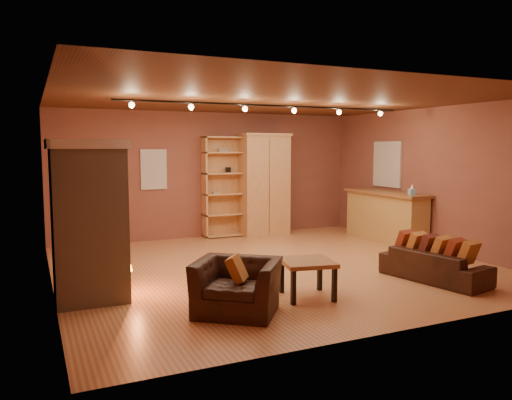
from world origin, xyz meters
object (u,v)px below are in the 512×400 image
bookcase (222,186)px  armchair (237,277)px  fireplace (89,220)px  coffee_table (307,266)px  bar_counter (385,216)px  armoire (264,184)px  loveseat (435,258)px

bookcase → armchair: bearing=-108.7°
fireplace → coffee_table: 2.96m
armchair → bar_counter: bearing=69.5°
armoire → bar_counter: armoire is taller
bar_counter → armchair: 5.57m
armoire → coffee_table: armoire is taller
fireplace → loveseat: 5.04m
fireplace → armoire: 5.53m
fireplace → armoire: size_ratio=0.91×
armoire → armchair: armoire is taller
bar_counter → fireplace: bearing=-164.9°
fireplace → armchair: (1.56, -1.33, -0.62)m
fireplace → loveseat: fireplace is taller
loveseat → coffee_table: loveseat is taller
bookcase → coffee_table: (-0.61, -4.87, -0.72)m
bookcase → coffee_table: bearing=-97.2°
fireplace → coffee_table: (2.66, -1.14, -0.63)m
bookcase → coffee_table: bookcase is taller
armchair → coffee_table: armchair is taller
armoire → armchair: (-2.67, -4.88, -0.74)m
loveseat → armchair: 3.29m
loveseat → armchair: size_ratio=1.42×
bookcase → bar_counter: bookcase is taller
bar_counter → coffee_table: bearing=-141.8°
armoire → armchair: 5.61m
bar_counter → loveseat: (-1.40, -2.89, -0.20)m
fireplace → bar_counter: fireplace is taller
armoire → bar_counter: 2.82m
fireplace → armchair: bearing=-40.5°
bar_counter → bookcase: bearing=145.4°
armoire → loveseat: (0.61, -4.76, -0.83)m
coffee_table → armchair: bearing=-170.2°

